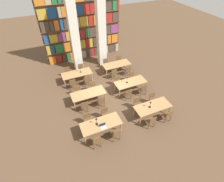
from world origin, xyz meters
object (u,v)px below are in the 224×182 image
at_px(chair_10, 101,101).
at_px(reading_table_5, 117,65).
at_px(chair_8, 84,106).
at_px(chair_21, 106,64).
at_px(reading_table_1, 153,107).
at_px(reading_table_0, 101,124).
at_px(reading_table_2, 88,94).
at_px(chair_6, 167,115).
at_px(chair_18, 87,80).
at_px(chair_3, 105,114).
at_px(chair_15, 132,77).
at_px(pillar_left, 74,32).
at_px(chair_9, 78,91).
at_px(reading_table_3, 130,83).
at_px(chair_16, 73,84).
at_px(chair_0, 97,141).
at_px(chair_13, 118,81).
at_px(chair_17, 68,72).
at_px(chair_4, 151,121).
at_px(chair_12, 128,94).
at_px(chair_22, 127,70).
at_px(chair_23, 119,61).
at_px(chair_14, 143,89).
at_px(chair_2, 116,134).
at_px(desk_lamp_3, 80,69).
at_px(reading_table_4, 77,74).
at_px(chair_20, 114,73).
at_px(laptop, 103,127).
at_px(chair_11, 93,87).
at_px(pillar_center, 101,28).
at_px(chair_7, 153,99).
at_px(chair_19, 81,69).
at_px(desk_lamp_2, 127,79).

bearing_deg(chair_10, reading_table_5, 51.48).
relative_size(chair_8, chair_21, 1.00).
bearing_deg(chair_10, reading_table_1, -36.01).
height_order(reading_table_0, reading_table_2, same).
xyz_separation_m(chair_6, chair_18, (-3.18, 4.97, 0.00)).
height_order(reading_table_5, chair_21, chair_21).
xyz_separation_m(reading_table_0, chair_3, (0.53, 0.74, -0.17)).
bearing_deg(chair_6, chair_15, 91.27).
relative_size(pillar_left, chair_9, 6.82).
relative_size(chair_3, reading_table_3, 0.41).
bearing_deg(chair_16, reading_table_2, -69.88).
xyz_separation_m(chair_0, chair_13, (3.03, 3.99, 0.00)).
relative_size(reading_table_2, chair_17, 2.43).
relative_size(chair_4, chair_12, 1.00).
height_order(chair_22, chair_23, same).
distance_m(reading_table_2, chair_14, 3.60).
height_order(chair_2, chair_23, same).
height_order(reading_table_0, desk_lamp_3, desk_lamp_3).
bearing_deg(reading_table_4, chair_16, -124.87).
height_order(chair_2, chair_20, same).
height_order(laptop, chair_14, laptop).
relative_size(chair_6, reading_table_5, 0.41).
xyz_separation_m(chair_16, chair_20, (3.08, -0.01, 0.00)).
relative_size(reading_table_0, chair_11, 2.43).
distance_m(reading_table_1, chair_8, 4.02).
xyz_separation_m(pillar_center, chair_8, (-3.02, -4.87, -2.52)).
distance_m(pillar_center, chair_21, 2.71).
height_order(chair_13, chair_22, same).
relative_size(reading_table_0, chair_3, 2.43).
distance_m(reading_table_1, chair_17, 6.79).
distance_m(chair_4, chair_13, 4.00).
distance_m(reading_table_1, chair_16, 5.61).
relative_size(reading_table_3, chair_23, 2.43).
bearing_deg(chair_3, chair_9, -70.05).
xyz_separation_m(chair_4, chair_8, (-3.02, 2.56, 0.00)).
bearing_deg(chair_23, chair_7, 89.76).
xyz_separation_m(chair_4, chair_13, (-0.12, 4.00, 0.00)).
relative_size(chair_0, chair_9, 1.00).
relative_size(chair_14, chair_19, 1.00).
xyz_separation_m(laptop, chair_10, (0.65, 2.07, -0.29)).
distance_m(pillar_left, reading_table_1, 7.56).
height_order(chair_3, chair_7, same).
bearing_deg(chair_16, pillar_center, 38.25).
xyz_separation_m(reading_table_4, chair_18, (0.52, -0.74, -0.17)).
distance_m(chair_10, chair_22, 3.89).
height_order(chair_3, desk_lamp_2, desk_lamp_2).
height_order(pillar_left, chair_9, pillar_left).
distance_m(chair_19, chair_20, 2.53).
distance_m(chair_6, reading_table_5, 5.72).
relative_size(chair_6, chair_16, 1.00).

